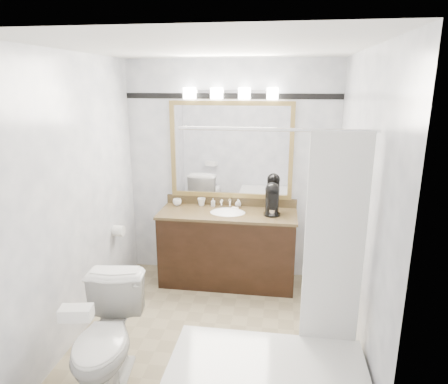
{
  "coord_description": "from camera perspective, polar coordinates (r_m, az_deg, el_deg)",
  "views": [
    {
      "loc": [
        0.57,
        -3.16,
        2.25
      ],
      "look_at": [
        0.06,
        0.35,
        1.27
      ],
      "focal_mm": 32.0,
      "sensor_mm": 36.0,
      "label": 1
    }
  ],
  "objects": [
    {
      "name": "soap_bottle_b",
      "position": [
        4.62,
        2.02,
        -1.57
      ],
      "size": [
        0.08,
        0.08,
        0.09
      ],
      "primitive_type": "imported",
      "rotation": [
        0.0,
        0.0,
        -0.14
      ],
      "color": "white",
      "rests_on": "vanity"
    },
    {
      "name": "mirror",
      "position": [
        4.54,
        1.01,
        5.95
      ],
      "size": [
        1.4,
        0.04,
        1.1
      ],
      "color": "#A28649",
      "rests_on": "room"
    },
    {
      "name": "cup_left",
      "position": [
        4.71,
        -6.71,
        -1.45
      ],
      "size": [
        0.12,
        0.12,
        0.08
      ],
      "primitive_type": "imported",
      "rotation": [
        0.0,
        0.0,
        -0.23
      ],
      "color": "white",
      "rests_on": "vanity"
    },
    {
      "name": "coffee_maker",
      "position": [
        4.38,
        6.9,
        -0.84
      ],
      "size": [
        0.18,
        0.23,
        0.35
      ],
      "rotation": [
        0.0,
        0.0,
        0.06
      ],
      "color": "black",
      "rests_on": "vanity"
    },
    {
      "name": "cup_right",
      "position": [
        4.68,
        -3.24,
        -1.4
      ],
      "size": [
        0.12,
        0.12,
        0.09
      ],
      "primitive_type": "imported",
      "rotation": [
        0.0,
        0.0,
        0.39
      ],
      "color": "white",
      "rests_on": "vanity"
    },
    {
      "name": "soap_bottle_a",
      "position": [
        4.65,
        -1.57,
        -1.47
      ],
      "size": [
        0.04,
        0.04,
        0.09
      ],
      "primitive_type": "imported",
      "rotation": [
        0.0,
        0.0,
        0.0
      ],
      "color": "white",
      "rests_on": "vanity"
    },
    {
      "name": "tissue_box",
      "position": [
        2.76,
        -20.37,
        -15.9
      ],
      "size": [
        0.21,
        0.14,
        0.08
      ],
      "primitive_type": "cube",
      "rotation": [
        0.0,
        0.0,
        0.18
      ],
      "color": "white",
      "rests_on": "toilet"
    },
    {
      "name": "room",
      "position": [
        3.36,
        -1.83,
        -1.83
      ],
      "size": [
        2.42,
        2.62,
        2.52
      ],
      "color": "tan",
      "rests_on": "ground"
    },
    {
      "name": "tp_roll",
      "position": [
        4.47,
        -14.83,
        -5.38
      ],
      "size": [
        0.11,
        0.12,
        0.12
      ],
      "primitive_type": "cylinder",
      "rotation": [
        0.0,
        1.57,
        0.0
      ],
      "color": "white",
      "rests_on": "room"
    },
    {
      "name": "vanity_light_bar",
      "position": [
        4.43,
        0.95,
        13.95
      ],
      "size": [
        1.02,
        0.14,
        0.12
      ],
      "color": "silver",
      "rests_on": "room"
    },
    {
      "name": "soap_bar",
      "position": [
        4.54,
        1.56,
        -2.35
      ],
      "size": [
        0.08,
        0.06,
        0.02
      ],
      "primitive_type": "cube",
      "rotation": [
        0.0,
        0.0,
        -0.3
      ],
      "color": "beige",
      "rests_on": "vanity"
    },
    {
      "name": "accent_stripe",
      "position": [
        4.49,
        1.06,
        13.54
      ],
      "size": [
        2.4,
        0.01,
        0.06
      ],
      "primitive_type": "cube",
      "color": "black",
      "rests_on": "room"
    },
    {
      "name": "vanity",
      "position": [
        4.59,
        0.51,
        -7.75
      ],
      "size": [
        1.53,
        0.58,
        0.97
      ],
      "color": "black",
      "rests_on": "ground"
    },
    {
      "name": "toilet",
      "position": [
        3.27,
        -16.45,
        -19.56
      ],
      "size": [
        0.55,
        0.85,
        0.82
      ],
      "primitive_type": "imported",
      "rotation": [
        0.0,
        0.0,
        0.13
      ],
      "color": "white",
      "rests_on": "ground"
    }
  ]
}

